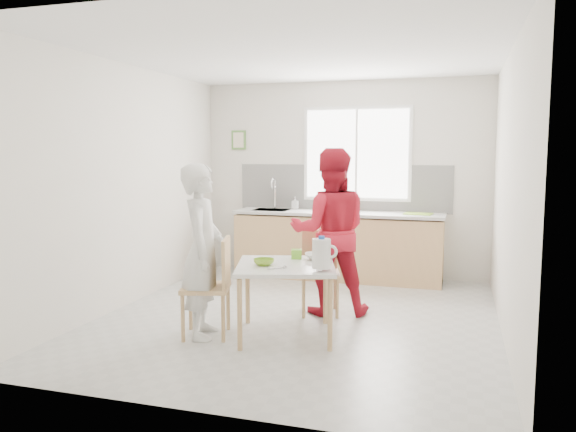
{
  "coord_description": "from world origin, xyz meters",
  "views": [
    {
      "loc": [
        1.56,
        -5.49,
        1.73
      ],
      "look_at": [
        -0.17,
        0.2,
        1.05
      ],
      "focal_mm": 35.0,
      "sensor_mm": 36.0,
      "label": 1
    }
  ],
  "objects_px": {
    "chair_far": "(320,268)",
    "wine_bottle_a": "(332,200)",
    "chair_left": "(213,282)",
    "person_white": "(203,251)",
    "wine_bottle_b": "(328,199)",
    "dining_table": "(286,272)",
    "bowl_green": "(264,262)",
    "person_red": "(330,232)",
    "milk_jug": "(322,253)",
    "bowl_white": "(317,256)"
  },
  "relations": [
    {
      "from": "chair_left",
      "to": "bowl_green",
      "type": "relative_size",
      "value": 4.85
    },
    {
      "from": "bowl_white",
      "to": "milk_jug",
      "type": "xyz_separation_m",
      "value": [
        0.17,
        -0.5,
        0.13
      ]
    },
    {
      "from": "bowl_green",
      "to": "bowl_white",
      "type": "distance_m",
      "value": 0.58
    },
    {
      "from": "person_red",
      "to": "milk_jug",
      "type": "distance_m",
      "value": 1.07
    },
    {
      "from": "chair_left",
      "to": "wine_bottle_a",
      "type": "bearing_deg",
      "value": 153.47
    },
    {
      "from": "person_white",
      "to": "wine_bottle_a",
      "type": "height_order",
      "value": "person_white"
    },
    {
      "from": "person_red",
      "to": "wine_bottle_b",
      "type": "distance_m",
      "value": 1.9
    },
    {
      "from": "wine_bottle_b",
      "to": "person_red",
      "type": "bearing_deg",
      "value": -76.35
    },
    {
      "from": "chair_left",
      "to": "person_white",
      "type": "xyz_separation_m",
      "value": [
        -0.09,
        -0.03,
        0.3
      ]
    },
    {
      "from": "person_red",
      "to": "milk_jug",
      "type": "relative_size",
      "value": 6.15
    },
    {
      "from": "chair_far",
      "to": "bowl_green",
      "type": "relative_size",
      "value": 4.59
    },
    {
      "from": "chair_far",
      "to": "dining_table",
      "type": "bearing_deg",
      "value": -113.2
    },
    {
      "from": "chair_left",
      "to": "wine_bottle_a",
      "type": "distance_m",
      "value": 2.88
    },
    {
      "from": "dining_table",
      "to": "milk_jug",
      "type": "xyz_separation_m",
      "value": [
        0.39,
        -0.18,
        0.23
      ]
    },
    {
      "from": "person_white",
      "to": "wine_bottle_a",
      "type": "distance_m",
      "value": 2.87
    },
    {
      "from": "chair_left",
      "to": "bowl_green",
      "type": "height_order",
      "value": "chair_left"
    },
    {
      "from": "chair_left",
      "to": "person_white",
      "type": "relative_size",
      "value": 0.57
    },
    {
      "from": "chair_left",
      "to": "bowl_green",
      "type": "bearing_deg",
      "value": 84.05
    },
    {
      "from": "bowl_white",
      "to": "person_white",
      "type": "bearing_deg",
      "value": -150.86
    },
    {
      "from": "chair_left",
      "to": "milk_jug",
      "type": "height_order",
      "value": "milk_jug"
    },
    {
      "from": "dining_table",
      "to": "wine_bottle_a",
      "type": "relative_size",
      "value": 3.46
    },
    {
      "from": "chair_far",
      "to": "person_white",
      "type": "bearing_deg",
      "value": -143.98
    },
    {
      "from": "person_white",
      "to": "bowl_green",
      "type": "height_order",
      "value": "person_white"
    },
    {
      "from": "chair_far",
      "to": "person_red",
      "type": "height_order",
      "value": "person_red"
    },
    {
      "from": "bowl_green",
      "to": "wine_bottle_a",
      "type": "bearing_deg",
      "value": 89.16
    },
    {
      "from": "wine_bottle_b",
      "to": "dining_table",
      "type": "bearing_deg",
      "value": -85.31
    },
    {
      "from": "wine_bottle_b",
      "to": "person_white",
      "type": "bearing_deg",
      "value": -100.08
    },
    {
      "from": "bowl_green",
      "to": "wine_bottle_b",
      "type": "distance_m",
      "value": 2.84
    },
    {
      "from": "wine_bottle_a",
      "to": "wine_bottle_b",
      "type": "height_order",
      "value": "wine_bottle_a"
    },
    {
      "from": "person_white",
      "to": "milk_jug",
      "type": "bearing_deg",
      "value": -104.37
    },
    {
      "from": "chair_left",
      "to": "person_red",
      "type": "height_order",
      "value": "person_red"
    },
    {
      "from": "wine_bottle_a",
      "to": "milk_jug",
      "type": "bearing_deg",
      "value": -79.18
    },
    {
      "from": "chair_far",
      "to": "milk_jug",
      "type": "height_order",
      "value": "milk_jug"
    },
    {
      "from": "person_red",
      "to": "bowl_green",
      "type": "bearing_deg",
      "value": 51.75
    },
    {
      "from": "bowl_white",
      "to": "milk_jug",
      "type": "relative_size",
      "value": 0.82
    },
    {
      "from": "chair_far",
      "to": "wine_bottle_a",
      "type": "distance_m",
      "value": 1.82
    },
    {
      "from": "chair_left",
      "to": "wine_bottle_b",
      "type": "bearing_deg",
      "value": 155.53
    },
    {
      "from": "bowl_green",
      "to": "dining_table",
      "type": "bearing_deg",
      "value": 30.06
    },
    {
      "from": "dining_table",
      "to": "chair_left",
      "type": "xyz_separation_m",
      "value": [
        -0.65,
        -0.19,
        -0.1
      ]
    },
    {
      "from": "chair_far",
      "to": "chair_left",
      "type": "bearing_deg",
      "value": -141.58
    },
    {
      "from": "dining_table",
      "to": "person_red",
      "type": "relative_size",
      "value": 0.63
    },
    {
      "from": "dining_table",
      "to": "person_red",
      "type": "distance_m",
      "value": 0.94
    },
    {
      "from": "wine_bottle_b",
      "to": "chair_far",
      "type": "bearing_deg",
      "value": -79.68
    },
    {
      "from": "person_white",
      "to": "wine_bottle_b",
      "type": "bearing_deg",
      "value": -26.11
    },
    {
      "from": "person_red",
      "to": "bowl_green",
      "type": "relative_size",
      "value": 9.21
    },
    {
      "from": "bowl_white",
      "to": "wine_bottle_b",
      "type": "height_order",
      "value": "wine_bottle_b"
    },
    {
      "from": "chair_far",
      "to": "wine_bottle_b",
      "type": "height_order",
      "value": "wine_bottle_b"
    },
    {
      "from": "chair_far",
      "to": "milk_jug",
      "type": "distance_m",
      "value": 1.16
    },
    {
      "from": "bowl_white",
      "to": "wine_bottle_a",
      "type": "relative_size",
      "value": 0.74
    },
    {
      "from": "wine_bottle_b",
      "to": "bowl_white",
      "type": "bearing_deg",
      "value": -79.52
    }
  ]
}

